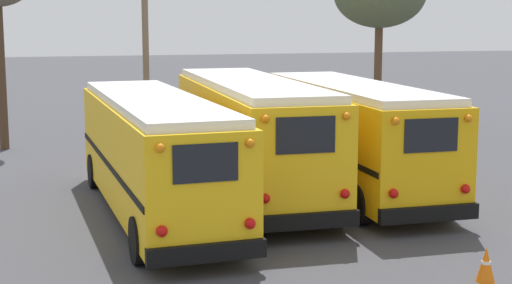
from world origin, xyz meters
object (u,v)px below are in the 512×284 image
(school_bus_2, at_px, (351,133))
(utility_pole, at_px, (145,24))
(school_bus_1, at_px, (250,133))
(traffic_cone, at_px, (486,264))
(school_bus_0, at_px, (154,151))

(school_bus_2, height_order, utility_pole, utility_pole)
(school_bus_1, relative_size, utility_pole, 1.13)
(traffic_cone, bearing_deg, school_bus_0, 129.12)
(utility_pole, bearing_deg, school_bus_1, -82.17)
(traffic_cone, bearing_deg, school_bus_2, 86.93)
(school_bus_1, height_order, utility_pole, utility_pole)
(school_bus_0, bearing_deg, utility_pole, 83.60)
(school_bus_0, distance_m, utility_pole, 12.92)
(school_bus_1, distance_m, traffic_cone, 8.69)
(school_bus_0, height_order, school_bus_1, school_bus_1)
(school_bus_0, relative_size, utility_pole, 1.16)
(school_bus_1, bearing_deg, school_bus_2, -5.98)
(utility_pole, bearing_deg, traffic_cone, -78.24)
(school_bus_1, xyz_separation_m, traffic_cone, (2.48, -8.20, -1.43))
(school_bus_0, relative_size, school_bus_1, 1.02)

